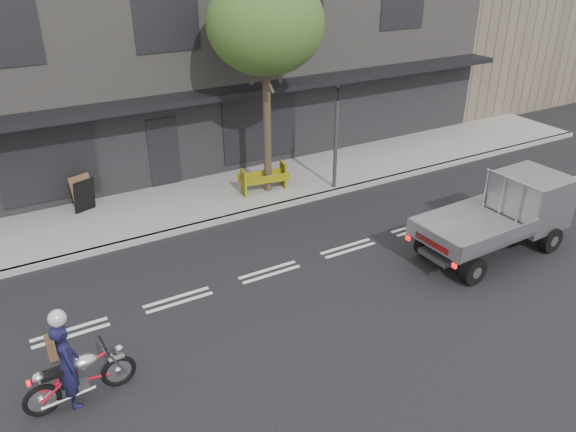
# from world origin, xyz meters

# --- Properties ---
(ground) EXTENTS (80.00, 80.00, 0.00)m
(ground) POSITION_xyz_m (0.00, 0.00, 0.00)
(ground) COLOR black
(ground) RESTS_ON ground
(sidewalk) EXTENTS (32.00, 3.20, 0.15)m
(sidewalk) POSITION_xyz_m (0.00, 4.70, 0.07)
(sidewalk) COLOR gray
(sidewalk) RESTS_ON ground
(kerb) EXTENTS (32.00, 0.20, 0.15)m
(kerb) POSITION_xyz_m (0.00, 3.10, 0.07)
(kerb) COLOR gray
(kerb) RESTS_ON ground
(building_main) EXTENTS (26.00, 10.00, 8.00)m
(building_main) POSITION_xyz_m (0.00, 11.30, 4.00)
(building_main) COLOR slate
(building_main) RESTS_ON ground
(street_tree) EXTENTS (3.40, 3.40, 6.74)m
(street_tree) POSITION_xyz_m (2.20, 4.20, 5.28)
(street_tree) COLOR #382B21
(street_tree) RESTS_ON ground
(traffic_light_pole) EXTENTS (0.12, 0.12, 3.50)m
(traffic_light_pole) POSITION_xyz_m (4.20, 3.35, 1.65)
(traffic_light_pole) COLOR #2D2D30
(traffic_light_pole) RESTS_ON ground
(motorcycle) EXTENTS (2.01, 0.59, 1.04)m
(motorcycle) POSITION_xyz_m (-4.95, -2.09, 0.53)
(motorcycle) COLOR black
(motorcycle) RESTS_ON ground
(rider) EXTENTS (0.44, 0.65, 1.72)m
(rider) POSITION_xyz_m (-5.10, -2.09, 0.86)
(rider) COLOR #131234
(rider) RESTS_ON ground
(flatbed_ute) EXTENTS (4.41, 1.93, 2.02)m
(flatbed_ute) POSITION_xyz_m (6.48, -2.00, 1.15)
(flatbed_ute) COLOR black
(flatbed_ute) RESTS_ON ground
(construction_barrier) EXTENTS (1.62, 0.86, 0.86)m
(construction_barrier) POSITION_xyz_m (2.06, 4.00, 0.58)
(construction_barrier) COLOR yellow
(construction_barrier) RESTS_ON sidewalk
(sandwich_board) EXTENTS (0.77, 0.63, 1.04)m
(sandwich_board) POSITION_xyz_m (-3.26, 5.48, 0.67)
(sandwich_board) COLOR black
(sandwich_board) RESTS_ON sidewalk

